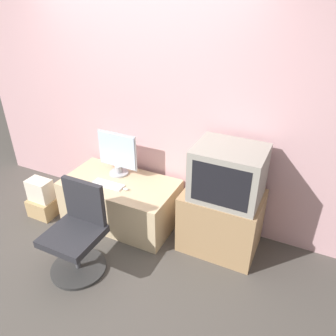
% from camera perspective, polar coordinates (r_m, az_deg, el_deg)
% --- Properties ---
extents(ground_plane, '(12.00, 12.00, 0.00)m').
position_cam_1_polar(ground_plane, '(3.36, -15.49, -17.54)').
color(ground_plane, '#4C4742').
extents(wall_back, '(4.40, 0.05, 2.60)m').
position_cam_1_polar(wall_back, '(3.56, -4.56, 11.45)').
color(wall_back, '#CC9EA3').
rests_on(wall_back, ground_plane).
extents(desk, '(1.24, 0.68, 0.51)m').
position_cam_1_polar(desk, '(3.75, -8.22, -5.69)').
color(desk, '#CCB289').
rests_on(desk, ground_plane).
extents(side_stand, '(0.76, 0.56, 0.64)m').
position_cam_1_polar(side_stand, '(3.37, 9.18, -9.04)').
color(side_stand, '#A37F56').
rests_on(side_stand, ground_plane).
extents(main_monitor, '(0.48, 0.21, 0.50)m').
position_cam_1_polar(main_monitor, '(3.65, -8.79, 2.41)').
color(main_monitor, '#B2B2B7').
rests_on(main_monitor, desk).
extents(keyboard, '(0.35, 0.12, 0.01)m').
position_cam_1_polar(keyboard, '(3.58, -10.40, -2.83)').
color(keyboard, white).
rests_on(keyboard, desk).
extents(mouse, '(0.06, 0.03, 0.03)m').
position_cam_1_polar(mouse, '(3.45, -7.37, -3.68)').
color(mouse, silver).
rests_on(mouse, desk).
extents(crt_tv, '(0.63, 0.51, 0.51)m').
position_cam_1_polar(crt_tv, '(3.03, 10.46, -0.88)').
color(crt_tv, gray).
rests_on(crt_tv, side_stand).
extents(office_chair, '(0.53, 0.53, 0.88)m').
position_cam_1_polar(office_chair, '(3.19, -15.48, -11.23)').
color(office_chair, '#333333').
rests_on(office_chair, ground_plane).
extents(cardboard_box_lower, '(0.30, 0.26, 0.21)m').
position_cam_1_polar(cardboard_box_lower, '(4.14, -20.79, -6.30)').
color(cardboard_box_lower, tan).
rests_on(cardboard_box_lower, ground_plane).
extents(cardboard_box_upper, '(0.27, 0.18, 0.26)m').
position_cam_1_polar(cardboard_box_upper, '(4.02, -21.38, -3.59)').
color(cardboard_box_upper, beige).
rests_on(cardboard_box_upper, cardboard_box_lower).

